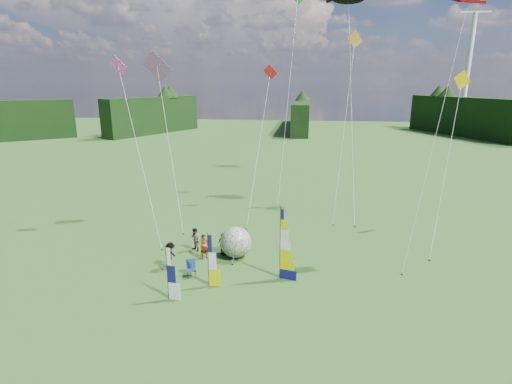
# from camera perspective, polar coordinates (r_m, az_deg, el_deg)

# --- Properties ---
(ground) EXTENTS (220.00, 220.00, 0.00)m
(ground) POSITION_cam_1_polar(r_m,az_deg,el_deg) (23.51, 1.16, -15.79)
(ground) COLOR #27541E
(ground) RESTS_ON ground
(treeline_ring) EXTENTS (210.00, 210.00, 8.00)m
(treeline_ring) POSITION_cam_1_polar(r_m,az_deg,el_deg) (21.70, 1.22, -6.74)
(treeline_ring) COLOR black
(treeline_ring) RESTS_ON ground
(turbine_right) EXTENTS (8.00, 1.20, 30.00)m
(turbine_right) POSITION_cam_1_polar(r_m,az_deg,el_deg) (129.27, 28.00, 15.06)
(turbine_right) COLOR silver
(turbine_right) RESTS_ON ground
(feather_banner_main) EXTENTS (1.26, 0.37, 4.67)m
(feather_banner_main) POSITION_cam_1_polar(r_m,az_deg,el_deg) (25.29, 3.46, -7.50)
(feather_banner_main) COLOR #110F4C
(feather_banner_main) RESTS_ON ground
(side_banner_left) EXTENTS (0.95, 0.16, 3.38)m
(side_banner_left) POSITION_cam_1_polar(r_m,az_deg,el_deg) (24.78, -6.83, -9.73)
(side_banner_left) COLOR #DFD100
(side_banner_left) RESTS_ON ground
(side_banner_far) EXTENTS (0.96, 0.23, 3.23)m
(side_banner_far) POSITION_cam_1_polar(r_m,az_deg,el_deg) (23.80, -12.56, -11.33)
(side_banner_far) COLOR white
(side_banner_far) RESTS_ON ground
(bol_inflatable) EXTENTS (2.47, 2.47, 2.23)m
(bol_inflatable) POSITION_cam_1_polar(r_m,az_deg,el_deg) (28.76, -2.90, -7.19)
(bol_inflatable) COLOR #0D1A8E
(bol_inflatable) RESTS_ON ground
(spectator_a) EXTENTS (0.78, 0.78, 1.83)m
(spectator_a) POSITION_cam_1_polar(r_m,az_deg,el_deg) (28.75, -7.40, -7.76)
(spectator_a) COLOR #66594C
(spectator_a) RESTS_ON ground
(spectator_b) EXTENTS (0.94, 0.87, 1.77)m
(spectator_b) POSITION_cam_1_polar(r_m,az_deg,el_deg) (30.10, -8.67, -6.77)
(spectator_b) COLOR #66594C
(spectator_b) RESTS_ON ground
(spectator_c) EXTENTS (0.55, 1.25, 1.88)m
(spectator_c) POSITION_cam_1_polar(r_m,az_deg,el_deg) (27.64, -12.12, -8.92)
(spectator_c) COLOR #66594C
(spectator_c) RESTS_ON ground
(spectator_d) EXTENTS (1.00, 0.96, 1.68)m
(spectator_d) POSITION_cam_1_polar(r_m,az_deg,el_deg) (29.18, -4.75, -7.47)
(spectator_d) COLOR #66594C
(spectator_d) RESTS_ON ground
(camp_chair) EXTENTS (0.85, 0.85, 1.12)m
(camp_chair) POSITION_cam_1_polar(r_m,az_deg,el_deg) (26.52, -9.24, -10.76)
(camp_chair) COLOR #122747
(camp_chair) RESTS_ON ground
(kite_whale) EXTENTS (5.13, 16.88, 22.35)m
(kite_whale) POSITION_cam_1_polar(r_m,az_deg,el_deg) (40.25, 13.55, 13.65)
(kite_whale) COLOR black
(kite_whale) RESTS_ON ground
(kite_rainbow_delta) EXTENTS (7.78, 9.63, 15.61)m
(kite_rainbow_delta) POSITION_cam_1_polar(r_m,az_deg,el_deg) (34.71, -12.30, 7.89)
(kite_rainbow_delta) COLOR red
(kite_rainbow_delta) RESTS_ON ground
(kite_parafoil) EXTENTS (8.66, 9.44, 19.07)m
(kite_parafoil) POSITION_cam_1_polar(r_m,az_deg,el_deg) (28.23, 24.38, 8.72)
(kite_parafoil) COLOR #D00004
(kite_parafoil) RESTS_ON ground
(small_kite_red) EXTENTS (3.30, 11.78, 14.25)m
(small_kite_red) POSITION_cam_1_polar(r_m,az_deg,el_deg) (36.98, 0.48, 7.63)
(small_kite_red) COLOR red
(small_kite_red) RESTS_ON ground
(small_kite_orange) EXTENTS (7.86, 11.89, 17.45)m
(small_kite_orange) POSITION_cam_1_polar(r_m,az_deg,el_deg) (38.05, 12.57, 9.92)
(small_kite_orange) COLOR gold
(small_kite_orange) RESTS_ON ground
(small_kite_yellow) EXTENTS (9.97, 12.74, 13.68)m
(small_kite_yellow) POSITION_cam_1_polar(r_m,az_deg,el_deg) (33.61, 25.75, 4.79)
(small_kite_yellow) COLOR #FFBC00
(small_kite_yellow) RESTS_ON ground
(small_kite_pink) EXTENTS (8.72, 9.58, 14.79)m
(small_kite_pink) POSITION_cam_1_polar(r_m,az_deg,el_deg) (32.73, -16.45, 6.44)
(small_kite_pink) COLOR #FF51C4
(small_kite_pink) RESTS_ON ground
(small_kite_green) EXTENTS (4.83, 13.60, 22.34)m
(small_kite_green) POSITION_cam_1_polar(r_m,az_deg,el_deg) (42.66, 4.63, 14.10)
(small_kite_green) COLOR #46C253
(small_kite_green) RESTS_ON ground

